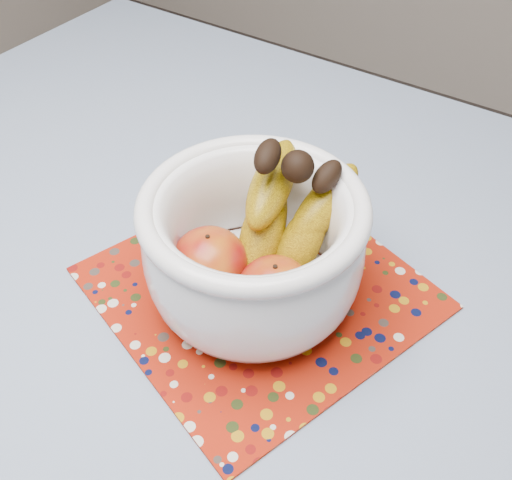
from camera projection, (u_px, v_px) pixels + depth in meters
table at (151, 348)px, 0.78m from camera, size 1.20×1.20×0.75m
tablecloth at (143, 308)px, 0.72m from camera, size 1.32×1.32×0.01m
placemat at (259, 288)px, 0.74m from camera, size 0.44×0.44×0.00m
fruit_bowl at (262, 240)px, 0.67m from camera, size 0.25×0.27×0.20m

